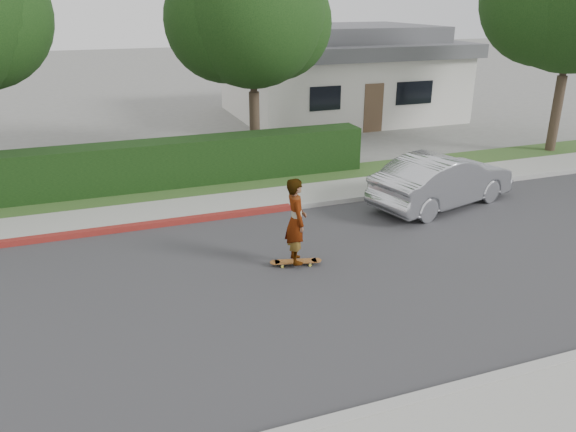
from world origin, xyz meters
name	(u,v)px	position (x,y,z in m)	size (l,w,h in m)	color
ground	(313,280)	(0.00, 0.00, 0.00)	(120.00, 120.00, 0.00)	slate
road	(313,280)	(0.00, 0.00, 0.01)	(60.00, 8.00, 0.01)	#2D2D30
curb_near	(420,399)	(0.00, -4.10, 0.07)	(60.00, 0.20, 0.15)	#9E9E99
curb_far	(255,212)	(0.00, 4.10, 0.07)	(60.00, 0.20, 0.15)	#9E9E99
curb_red_section	(61,236)	(-5.00, 4.10, 0.08)	(12.00, 0.21, 0.15)	maroon
sidewalk_far	(246,202)	(0.00, 5.00, 0.06)	(60.00, 1.60, 0.12)	gray
planting_strip	(232,186)	(0.00, 6.60, 0.05)	(60.00, 1.60, 0.10)	#2D4C1E
hedge	(129,168)	(-3.00, 7.20, 0.75)	(15.00, 1.00, 1.50)	black
tree_center	(250,18)	(1.49, 9.19, 4.90)	(5.66, 4.84, 7.44)	#33261C
house	(339,72)	(8.00, 16.00, 2.10)	(10.60, 8.60, 4.30)	beige
skateboard	(296,262)	(-0.09, 0.76, 0.10)	(1.17, 0.49, 0.11)	gold
skateboarder	(296,221)	(-0.09, 0.76, 1.07)	(0.70, 0.46, 1.91)	white
car_silver	(443,180)	(5.19, 2.98, 0.74)	(1.57, 4.50, 1.48)	#BABCC2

